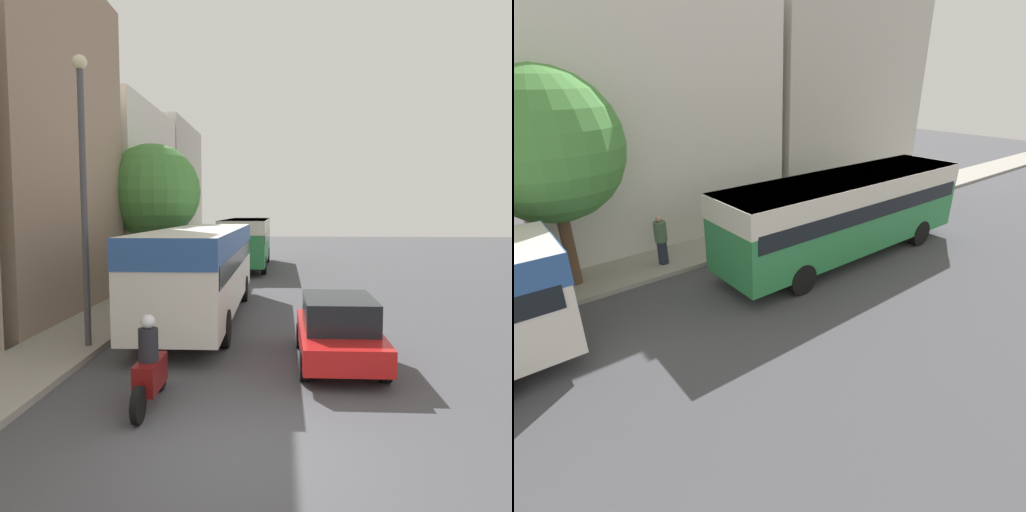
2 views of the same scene
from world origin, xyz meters
TOP-DOWN VIEW (x-y plane):
  - building_far_terrace at (-9.04, 19.78)m, footprint 5.67×9.78m
  - building_end_row at (-9.67, 30.00)m, footprint 6.94×9.79m
  - bus_following at (-1.59, 23.85)m, footprint 2.60×10.26m
  - pedestrian_near_curb at (-4.85, 18.13)m, footprint 0.43×0.43m
  - pedestrian_walking_away at (-4.42, 22.61)m, footprint 0.41×0.41m
  - street_tree at (-5.21, 15.31)m, footprint 4.25×4.25m

SIDE VIEW (x-z plane):
  - pedestrian_walking_away at x=-4.42m, z-range 0.15..1.72m
  - pedestrian_near_curb at x=-4.85m, z-range 0.16..1.94m
  - bus_following at x=-1.59m, z-range 0.45..3.47m
  - street_tree at x=-5.21m, z-range 1.21..7.61m
  - building_far_terrace at x=-9.04m, z-range 0.00..9.07m
  - building_end_row at x=-9.67m, z-range 0.00..9.82m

